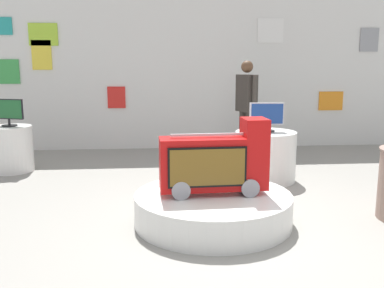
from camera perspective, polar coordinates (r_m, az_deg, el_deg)
The scene contains 9 objects.
ground_plane at distance 4.29m, azimuth 7.24°, elevation -11.92°, with size 30.00×30.00×0.00m, color gray.
back_wall_display at distance 8.44m, azimuth 0.83°, elevation 9.64°, with size 10.85×0.13×2.99m.
main_display_pedestal at distance 4.53m, azimuth 2.79°, elevation -8.48°, with size 1.63×1.63×0.31m, color silver.
novelty_firetruck_tv at distance 4.40m, azimuth 3.14°, elevation -2.60°, with size 1.11×0.41×0.78m.
display_pedestal_left_rear at distance 7.17m, azimuth -22.85°, elevation -0.59°, with size 0.64×0.64×0.70m, color silver.
tv_on_left_rear at distance 7.09m, azimuth -23.18°, elevation 4.00°, with size 0.48×0.23×0.41m.
display_pedestal_center_rear at distance 6.17m, azimuth 9.69°, elevation -1.60°, with size 0.86×0.86×0.70m, color silver.
tv_on_center_rear at distance 6.07m, azimuth 9.87°, elevation 3.64°, with size 0.48×0.24×0.41m.
shopper_browsing_near_truck at distance 7.30m, azimuth 7.22°, elevation 5.42°, with size 0.32×0.53×1.69m.
Camera 1 is at (-0.87, -3.87, 1.63)m, focal length 40.20 mm.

